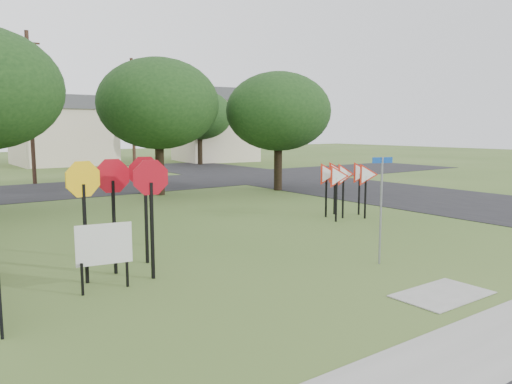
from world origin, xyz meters
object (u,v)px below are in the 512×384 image
stop_sign_cluster (124,189)px  info_board (104,246)px  street_name_sign (381,202)px  yield_sign_cluster (345,176)px

stop_sign_cluster → info_board: stop_sign_cluster is taller
street_name_sign → yield_sign_cluster: (4.03, 5.10, 0.02)m
stop_sign_cluster → yield_sign_cluster: bearing=13.4°
street_name_sign → stop_sign_cluster: size_ratio=0.99×
stop_sign_cluster → street_name_sign: bearing=-27.8°
street_name_sign → yield_sign_cluster: size_ratio=1.02×
street_name_sign → info_board: size_ratio=1.87×
street_name_sign → info_board: street_name_sign is taller
stop_sign_cluster → info_board: size_ratio=1.90×
street_name_sign → info_board: (-6.24, 1.96, -0.60)m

